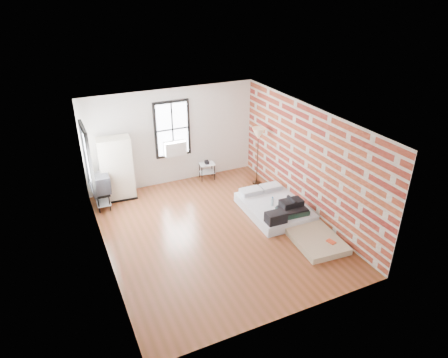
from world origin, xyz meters
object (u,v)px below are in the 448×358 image
mattress_bare (306,228)px  floor_lamp (258,136)px  side_table (207,167)px  mattress_main (275,207)px  tv_stand (101,185)px  wardrobe (117,169)px

mattress_bare → floor_lamp: 3.09m
side_table → mattress_main: bearing=-72.5°
mattress_main → floor_lamp: bearing=78.1°
mattress_bare → tv_stand: bearing=146.6°
wardrobe → side_table: wardrobe is taller
mattress_bare → side_table: size_ratio=3.36×
wardrobe → floor_lamp: size_ratio=1.02×
mattress_bare → wardrobe: wardrobe is taller
mattress_main → wardrobe: size_ratio=1.12×
wardrobe → side_table: size_ratio=2.99×
mattress_main → mattress_bare: (0.20, -1.09, -0.05)m
mattress_bare → mattress_main: bearing=104.9°
mattress_main → side_table: bearing=109.2°
tv_stand → mattress_main: bearing=-26.7°
side_table → floor_lamp: (1.22, -0.89, 1.09)m
mattress_bare → wardrobe: bearing=140.2°
side_table → floor_lamp: 1.86m
wardrobe → floor_lamp: 4.00m
mattress_main → floor_lamp: (0.41, 1.68, 1.31)m
mattress_main → mattress_bare: bearing=-78.1°
mattress_main → tv_stand: 4.54m
wardrobe → tv_stand: 0.64m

